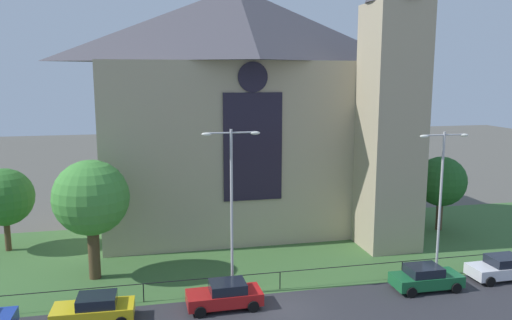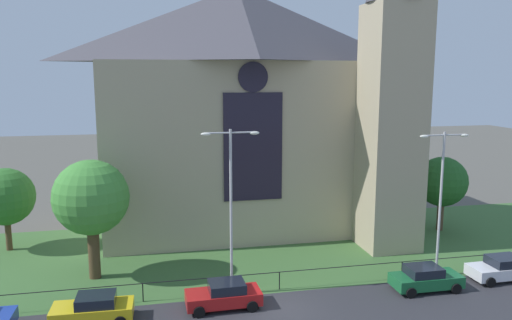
{
  "view_description": "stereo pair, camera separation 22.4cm",
  "coord_description": "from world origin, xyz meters",
  "px_view_note": "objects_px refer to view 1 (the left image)",
  "views": [
    {
      "loc": [
        -7.32,
        -25.84,
        12.98
      ],
      "look_at": [
        0.19,
        8.0,
        7.13
      ],
      "focal_mm": 35.65,
      "sensor_mm": 36.0,
      "label": 1
    },
    {
      "loc": [
        -7.1,
        -25.89,
        12.98
      ],
      "look_at": [
        0.19,
        8.0,
        7.13
      ],
      "focal_mm": 35.65,
      "sensor_mm": 36.0,
      "label": 2
    }
  ],
  "objects_px": {
    "streetlamp_near": "(232,194)",
    "church_building": "(248,107)",
    "parked_car_red": "(225,295)",
    "tree_left_near": "(91,198)",
    "streetlamp_far": "(441,187)",
    "parked_car_green": "(426,278)",
    "parked_car_white": "(502,268)",
    "tree_right_far": "(441,182)",
    "parked_car_yellow": "(94,309)",
    "tree_left_far": "(4,197)"
  },
  "relations": [
    {
      "from": "tree_left_near",
      "to": "parked_car_green",
      "type": "distance_m",
      "value": 21.32
    },
    {
      "from": "church_building",
      "to": "parked_car_white",
      "type": "xyz_separation_m",
      "value": [
        13.55,
        -14.82,
        -9.53
      ]
    },
    {
      "from": "church_building",
      "to": "tree_right_far",
      "type": "relative_size",
      "value": 4.16
    },
    {
      "from": "streetlamp_near",
      "to": "streetlamp_far",
      "type": "relative_size",
      "value": 1.05
    },
    {
      "from": "tree_left_near",
      "to": "parked_car_red",
      "type": "distance_m",
      "value": 10.64
    },
    {
      "from": "streetlamp_far",
      "to": "streetlamp_near",
      "type": "bearing_deg",
      "value": 180.0
    },
    {
      "from": "church_building",
      "to": "tree_left_far",
      "type": "bearing_deg",
      "value": -173.4
    },
    {
      "from": "parked_car_red",
      "to": "parked_car_yellow",
      "type": "bearing_deg",
      "value": 0.88
    },
    {
      "from": "tree_right_far",
      "to": "parked_car_white",
      "type": "distance_m",
      "value": 11.09
    },
    {
      "from": "tree_right_far",
      "to": "streetlamp_far",
      "type": "distance_m",
      "value": 10.77
    },
    {
      "from": "tree_right_far",
      "to": "parked_car_green",
      "type": "height_order",
      "value": "tree_right_far"
    },
    {
      "from": "parked_car_red",
      "to": "parked_car_white",
      "type": "relative_size",
      "value": 1.0
    },
    {
      "from": "tree_left_near",
      "to": "parked_car_white",
      "type": "relative_size",
      "value": 1.83
    },
    {
      "from": "streetlamp_far",
      "to": "church_building",
      "type": "bearing_deg",
      "value": 126.15
    },
    {
      "from": "streetlamp_near",
      "to": "parked_car_red",
      "type": "relative_size",
      "value": 2.34
    },
    {
      "from": "streetlamp_far",
      "to": "parked_car_red",
      "type": "bearing_deg",
      "value": -173.44
    },
    {
      "from": "parked_car_yellow",
      "to": "tree_left_near",
      "type": "bearing_deg",
      "value": -83.26
    },
    {
      "from": "parked_car_green",
      "to": "parked_car_white",
      "type": "height_order",
      "value": "same"
    },
    {
      "from": "church_building",
      "to": "streetlamp_near",
      "type": "relative_size",
      "value": 2.62
    },
    {
      "from": "streetlamp_near",
      "to": "church_building",
      "type": "bearing_deg",
      "value": 74.36
    },
    {
      "from": "tree_left_near",
      "to": "tree_right_far",
      "type": "xyz_separation_m",
      "value": [
        27.52,
        4.55,
        -1.13
      ]
    },
    {
      "from": "church_building",
      "to": "tree_right_far",
      "type": "distance_m",
      "value": 17.29
    },
    {
      "from": "church_building",
      "to": "parked_car_red",
      "type": "relative_size",
      "value": 6.14
    },
    {
      "from": "tree_left_near",
      "to": "parked_car_red",
      "type": "relative_size",
      "value": 1.83
    },
    {
      "from": "tree_left_near",
      "to": "tree_left_far",
      "type": "height_order",
      "value": "tree_left_near"
    },
    {
      "from": "tree_left_far",
      "to": "parked_car_red",
      "type": "xyz_separation_m",
      "value": [
        14.31,
        -12.84,
        -3.34
      ]
    },
    {
      "from": "parked_car_yellow",
      "to": "parked_car_red",
      "type": "relative_size",
      "value": 1.01
    },
    {
      "from": "tree_left_far",
      "to": "tree_right_far",
      "type": "bearing_deg",
      "value": -3.82
    },
    {
      "from": "tree_right_far",
      "to": "church_building",
      "type": "bearing_deg",
      "value": 163.99
    },
    {
      "from": "church_building",
      "to": "parked_car_red",
      "type": "xyz_separation_m",
      "value": [
        -4.45,
        -15.02,
        -9.53
      ]
    },
    {
      "from": "tree_left_near",
      "to": "streetlamp_near",
      "type": "distance_m",
      "value": 9.36
    },
    {
      "from": "tree_left_far",
      "to": "parked_car_white",
      "type": "relative_size",
      "value": 1.47
    },
    {
      "from": "tree_left_far",
      "to": "parked_car_red",
      "type": "distance_m",
      "value": 19.52
    },
    {
      "from": "parked_car_green",
      "to": "parked_car_white",
      "type": "relative_size",
      "value": 1.0
    },
    {
      "from": "streetlamp_far",
      "to": "parked_car_green",
      "type": "height_order",
      "value": "streetlamp_far"
    },
    {
      "from": "tree_left_near",
      "to": "parked_car_white",
      "type": "xyz_separation_m",
      "value": [
        25.53,
        -5.81,
        -4.53
      ]
    },
    {
      "from": "tree_left_near",
      "to": "tree_right_far",
      "type": "bearing_deg",
      "value": 9.39
    },
    {
      "from": "parked_car_white",
      "to": "tree_right_far",
      "type": "bearing_deg",
      "value": -101.47
    },
    {
      "from": "tree_left_far",
      "to": "streetlamp_near",
      "type": "bearing_deg",
      "value": -36.75
    },
    {
      "from": "tree_left_far",
      "to": "tree_left_near",
      "type": "bearing_deg",
      "value": -45.23
    },
    {
      "from": "streetlamp_near",
      "to": "parked_car_yellow",
      "type": "bearing_deg",
      "value": -166.38
    },
    {
      "from": "church_building",
      "to": "tree_right_far",
      "type": "bearing_deg",
      "value": -16.01
    },
    {
      "from": "streetlamp_near",
      "to": "parked_car_yellow",
      "type": "relative_size",
      "value": 2.33
    },
    {
      "from": "church_building",
      "to": "tree_left_near",
      "type": "relative_size",
      "value": 3.36
    },
    {
      "from": "church_building",
      "to": "parked_car_white",
      "type": "relative_size",
      "value": 6.16
    },
    {
      "from": "parked_car_yellow",
      "to": "parked_car_white",
      "type": "bearing_deg",
      "value": -176.94
    },
    {
      "from": "tree_right_far",
      "to": "parked_car_green",
      "type": "bearing_deg",
      "value": -125.36
    },
    {
      "from": "parked_car_green",
      "to": "tree_right_far",
      "type": "bearing_deg",
      "value": 55.04
    },
    {
      "from": "tree_right_far",
      "to": "parked_car_red",
      "type": "xyz_separation_m",
      "value": [
        -19.99,
        -10.56,
        -3.4
      ]
    },
    {
      "from": "tree_left_far",
      "to": "parked_car_yellow",
      "type": "xyz_separation_m",
      "value": [
        7.29,
        -13.08,
        -3.34
      ]
    }
  ]
}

